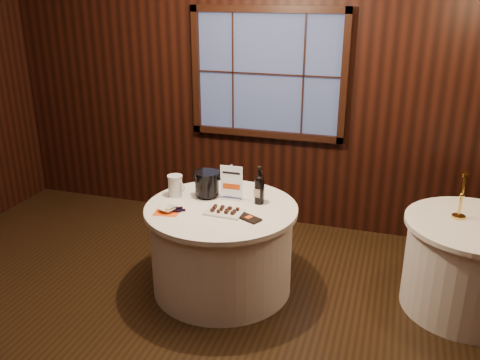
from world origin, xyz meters
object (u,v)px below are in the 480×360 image
(chocolate_box, at_px, (249,218))
(cracker_bowl, at_px, (168,209))
(sign_stand, at_px, (232,187))
(side_table, at_px, (469,266))
(grape_bunch, at_px, (178,210))
(brass_candlestick, at_px, (461,202))
(main_table, at_px, (222,247))
(port_bottle_left, at_px, (259,188))
(glass_pitcher, at_px, (175,186))
(ice_bucket, at_px, (207,184))
(port_bottle_right, at_px, (261,189))
(chocolate_plate, at_px, (224,211))

(chocolate_box, xyz_separation_m, cracker_bowl, (-0.67, -0.06, 0.01))
(sign_stand, distance_m, chocolate_box, 0.44)
(side_table, bearing_deg, grape_bunch, -167.39)
(side_table, xyz_separation_m, chocolate_box, (-1.71, -0.47, 0.39))
(cracker_bowl, bearing_deg, brass_candlestick, 14.66)
(main_table, xyz_separation_m, chocolate_box, (0.29, -0.17, 0.39))
(cracker_bowl, distance_m, brass_candlestick, 2.33)
(port_bottle_left, xyz_separation_m, glass_pitcher, (-0.74, -0.06, -0.05))
(brass_candlestick, bearing_deg, grape_bunch, -165.06)
(main_table, xyz_separation_m, ice_bucket, (-0.19, 0.17, 0.50))
(port_bottle_right, bearing_deg, main_table, -141.67)
(port_bottle_right, height_order, chocolate_plate, port_bottle_right)
(side_table, relative_size, port_bottle_right, 3.93)
(port_bottle_right, distance_m, grape_bunch, 0.72)
(port_bottle_left, xyz_separation_m, port_bottle_right, (0.00, 0.04, -0.02))
(chocolate_plate, bearing_deg, main_table, 120.61)
(grape_bunch, bearing_deg, port_bottle_left, 33.01)
(chocolate_plate, bearing_deg, grape_bunch, -165.06)
(main_table, relative_size, ice_bucket, 5.61)
(port_bottle_left, bearing_deg, sign_stand, -172.03)
(ice_bucket, relative_size, chocolate_plate, 0.73)
(grape_bunch, bearing_deg, sign_stand, 50.38)
(side_table, distance_m, glass_pitcher, 2.51)
(side_table, bearing_deg, chocolate_box, -164.75)
(side_table, distance_m, ice_bucket, 2.25)
(chocolate_box, bearing_deg, main_table, 176.76)
(grape_bunch, distance_m, glass_pitcher, 0.36)
(ice_bucket, bearing_deg, sign_stand, 2.97)
(ice_bucket, bearing_deg, cracker_bowl, -116.24)
(ice_bucket, distance_m, cracker_bowl, 0.45)
(port_bottle_left, bearing_deg, port_bottle_right, 99.66)
(glass_pitcher, bearing_deg, ice_bucket, 32.20)
(port_bottle_left, xyz_separation_m, cracker_bowl, (-0.67, -0.39, -0.12))
(brass_candlestick, bearing_deg, glass_pitcher, -173.54)
(chocolate_plate, bearing_deg, side_table, 12.17)
(ice_bucket, bearing_deg, brass_candlestick, 5.42)
(cracker_bowl, bearing_deg, glass_pitcher, 102.85)
(sign_stand, relative_size, grape_bunch, 1.88)
(chocolate_box, xyz_separation_m, glass_pitcher, (-0.75, 0.27, 0.09))
(ice_bucket, distance_m, brass_candlestick, 2.07)
(side_table, relative_size, brass_candlestick, 2.89)
(port_bottle_left, bearing_deg, side_table, 17.14)
(chocolate_box, distance_m, glass_pitcher, 0.80)
(port_bottle_right, bearing_deg, ice_bucket, -173.04)
(glass_pitcher, xyz_separation_m, cracker_bowl, (0.07, -0.33, -0.08))
(sign_stand, xyz_separation_m, brass_candlestick, (1.84, 0.18, 0.03))
(port_bottle_right, distance_m, glass_pitcher, 0.75)
(sign_stand, height_order, grape_bunch, sign_stand)
(grape_bunch, bearing_deg, glass_pitcher, 117.70)
(side_table, bearing_deg, port_bottle_right, -176.60)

